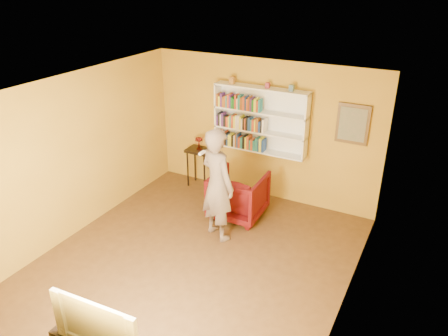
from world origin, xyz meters
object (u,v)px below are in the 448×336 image
(armchair, at_px, (238,195))
(television, at_px, (102,319))
(console_table, at_px, (199,155))
(ruby_lustre, at_px, (199,140))
(bookshelf, at_px, (262,119))
(person, at_px, (217,185))

(armchair, distance_m, television, 3.78)
(console_table, relative_size, ruby_lustre, 3.10)
(bookshelf, xyz_separation_m, console_table, (-1.28, -0.16, -0.92))
(console_table, height_order, ruby_lustre, ruby_lustre)
(ruby_lustre, distance_m, person, 1.93)
(bookshelf, xyz_separation_m, armchair, (-0.02, -0.90, -1.17))
(person, height_order, television, person)
(console_table, height_order, armchair, armchair)
(armchair, relative_size, television, 0.87)
(ruby_lustre, height_order, television, television)
(ruby_lustre, relative_size, armchair, 0.28)
(console_table, relative_size, armchair, 0.87)
(console_table, bearing_deg, ruby_lustre, 0.00)
(bookshelf, distance_m, television, 4.73)
(television, bearing_deg, bookshelf, 89.68)
(console_table, xyz_separation_m, television, (1.46, -4.50, 0.10))
(ruby_lustre, relative_size, television, 0.24)
(armchair, bearing_deg, ruby_lustre, -32.39)
(bookshelf, relative_size, television, 1.68)
(console_table, relative_size, television, 0.76)
(console_table, relative_size, person, 0.42)
(console_table, distance_m, television, 4.73)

